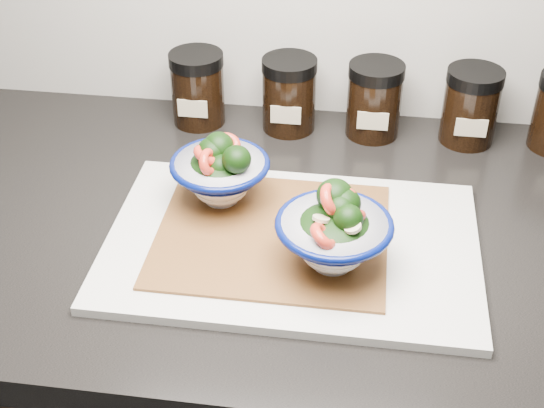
# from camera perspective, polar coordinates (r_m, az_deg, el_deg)

# --- Properties ---
(countertop) EXTENTS (3.50, 0.60, 0.04)m
(countertop) POSITION_cam_1_polar(r_m,az_deg,el_deg) (0.98, 6.00, -2.72)
(countertop) COLOR black
(countertop) RESTS_ON cabinet
(cutting_board) EXTENTS (0.45, 0.30, 0.01)m
(cutting_board) POSITION_cam_1_polar(r_m,az_deg,el_deg) (0.92, 1.50, -3.08)
(cutting_board) COLOR silver
(cutting_board) RESTS_ON countertop
(bamboo_mat) EXTENTS (0.28, 0.24, 0.00)m
(bamboo_mat) POSITION_cam_1_polar(r_m,az_deg,el_deg) (0.93, -0.00, -2.31)
(bamboo_mat) COLOR brown
(bamboo_mat) RESTS_ON cutting_board
(bowl_left) EXTENTS (0.13, 0.13, 0.09)m
(bowl_left) POSITION_cam_1_polar(r_m,az_deg,el_deg) (0.96, -3.92, 2.42)
(bowl_left) COLOR white
(bowl_left) RESTS_ON bamboo_mat
(bowl_right) EXTENTS (0.13, 0.13, 0.11)m
(bowl_right) POSITION_cam_1_polar(r_m,az_deg,el_deg) (0.86, 4.73, -2.17)
(bowl_right) COLOR white
(bowl_right) RESTS_ON bamboo_mat
(spice_jar_a) EXTENTS (0.08, 0.08, 0.11)m
(spice_jar_a) POSITION_cam_1_polar(r_m,az_deg,el_deg) (1.16, -5.62, 8.68)
(spice_jar_a) COLOR black
(spice_jar_a) RESTS_ON countertop
(spice_jar_b) EXTENTS (0.08, 0.08, 0.11)m
(spice_jar_b) POSITION_cam_1_polar(r_m,az_deg,el_deg) (1.14, 1.29, 8.27)
(spice_jar_b) COLOR black
(spice_jar_b) RESTS_ON countertop
(spice_jar_c) EXTENTS (0.08, 0.08, 0.11)m
(spice_jar_c) POSITION_cam_1_polar(r_m,az_deg,el_deg) (1.14, 7.71, 7.79)
(spice_jar_c) COLOR black
(spice_jar_c) RESTS_ON countertop
(spice_jar_d) EXTENTS (0.08, 0.08, 0.11)m
(spice_jar_d) POSITION_cam_1_polar(r_m,az_deg,el_deg) (1.15, 14.73, 7.14)
(spice_jar_d) COLOR black
(spice_jar_d) RESTS_ON countertop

